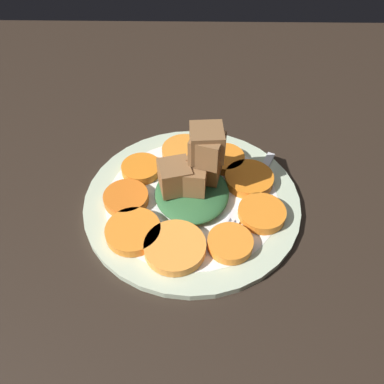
% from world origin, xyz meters
% --- Properties ---
extents(table_slab, '(1.20, 1.20, 0.02)m').
position_xyz_m(table_slab, '(0.00, 0.00, 0.01)').
color(table_slab, black).
rests_on(table_slab, ground).
extents(plate, '(0.30, 0.30, 0.01)m').
position_xyz_m(plate, '(0.00, 0.00, 0.03)').
color(plate, beige).
rests_on(plate, table_slab).
extents(carrot_slice_0, '(0.06, 0.06, 0.01)m').
position_xyz_m(carrot_slice_0, '(0.07, -0.05, 0.04)').
color(carrot_slice_0, orange).
rests_on(carrot_slice_0, plate).
extents(carrot_slice_1, '(0.07, 0.07, 0.01)m').
position_xyz_m(carrot_slice_1, '(0.09, 0.01, 0.04)').
color(carrot_slice_1, orange).
rests_on(carrot_slice_1, plate).
extents(carrot_slice_2, '(0.06, 0.06, 0.01)m').
position_xyz_m(carrot_slice_2, '(0.05, 0.07, 0.04)').
color(carrot_slice_2, orange).
rests_on(carrot_slice_2, plate).
extents(carrot_slice_3, '(0.06, 0.06, 0.01)m').
position_xyz_m(carrot_slice_3, '(-0.01, 0.09, 0.04)').
color(carrot_slice_3, orange).
rests_on(carrot_slice_3, plate).
extents(carrot_slice_4, '(0.07, 0.07, 0.01)m').
position_xyz_m(carrot_slice_4, '(-0.06, 0.07, 0.04)').
color(carrot_slice_4, orange).
rests_on(carrot_slice_4, plate).
extents(carrot_slice_5, '(0.08, 0.08, 0.01)m').
position_xyz_m(carrot_slice_5, '(-0.09, 0.02, 0.04)').
color(carrot_slice_5, '#F99438').
rests_on(carrot_slice_5, plate).
extents(carrot_slice_6, '(0.06, 0.06, 0.01)m').
position_xyz_m(carrot_slice_6, '(-0.08, -0.05, 0.04)').
color(carrot_slice_6, orange).
rests_on(carrot_slice_6, plate).
extents(carrot_slice_7, '(0.06, 0.06, 0.01)m').
position_xyz_m(carrot_slice_7, '(-0.03, -0.09, 0.04)').
color(carrot_slice_7, orange).
rests_on(carrot_slice_7, plate).
extents(carrot_slice_8, '(0.07, 0.07, 0.01)m').
position_xyz_m(carrot_slice_8, '(0.03, -0.08, 0.04)').
color(carrot_slice_8, orange).
rests_on(carrot_slice_8, plate).
extents(center_pile, '(0.11, 0.10, 0.10)m').
position_xyz_m(center_pile, '(0.01, -0.00, 0.07)').
color(center_pile, '#2D6033').
rests_on(center_pile, plate).
extents(fork, '(0.19, 0.10, 0.00)m').
position_xyz_m(fork, '(-0.00, -0.08, 0.03)').
color(fork, silver).
rests_on(fork, plate).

